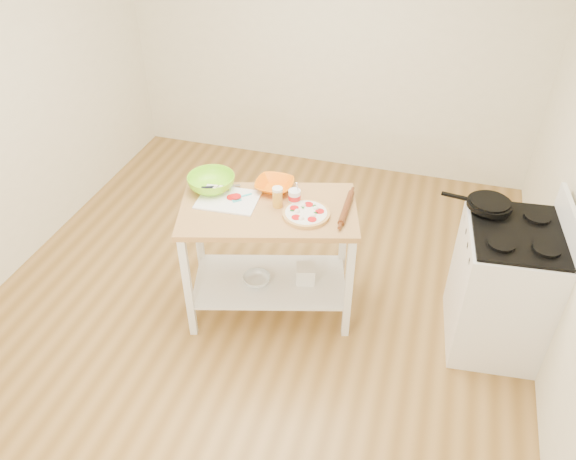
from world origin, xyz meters
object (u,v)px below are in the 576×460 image
(orange_bowl, at_px, (275,185))
(green_bowl, at_px, (211,182))
(shelf_glass_bowl, at_px, (257,280))
(shelf_bin, at_px, (305,274))
(spatula, at_px, (241,198))
(pizza, at_px, (306,213))
(skillet, at_px, (488,204))
(yogurt_tub, at_px, (294,197))
(prep_island, at_px, (269,238))
(cutting_board, at_px, (228,199))
(beer_pint, at_px, (278,197))
(knife, at_px, (215,187))
(rolling_pin, at_px, (346,208))
(gas_stove, at_px, (503,287))

(orange_bowl, bearing_deg, green_bowl, -164.46)
(shelf_glass_bowl, relative_size, shelf_bin, 1.51)
(spatula, xyz_separation_m, orange_bowl, (0.18, 0.19, 0.02))
(pizza, bearing_deg, orange_bowl, 140.38)
(skillet, height_order, yogurt_tub, yogurt_tub)
(prep_island, xyz_separation_m, yogurt_tub, (0.15, 0.11, 0.30))
(skillet, height_order, cutting_board, skillet)
(prep_island, bearing_deg, yogurt_tub, 35.92)
(skillet, xyz_separation_m, spatula, (-1.59, -0.30, -0.06))
(pizza, xyz_separation_m, shelf_bin, (-0.01, 0.08, -0.59))
(beer_pint, bearing_deg, green_bowl, 171.77)
(skillet, xyz_separation_m, cutting_board, (-1.67, -0.33, -0.07))
(pizza, distance_m, shelf_glass_bowl, 0.72)
(pizza, xyz_separation_m, cutting_board, (-0.55, 0.03, -0.01))
(prep_island, bearing_deg, spatula, 167.51)
(knife, relative_size, beer_pint, 1.79)
(knife, bearing_deg, shelf_bin, -26.72)
(green_bowl, height_order, shelf_glass_bowl, green_bowl)
(prep_island, height_order, rolling_pin, rolling_pin)
(pizza, bearing_deg, beer_pint, 166.14)
(skillet, distance_m, beer_pint, 1.37)
(skillet, distance_m, shelf_bin, 1.34)
(gas_stove, relative_size, knife, 4.39)
(knife, bearing_deg, yogurt_tub, -23.55)
(knife, xyz_separation_m, green_bowl, (-0.03, -0.00, 0.03))
(cutting_board, relative_size, rolling_pin, 1.14)
(green_bowl, bearing_deg, shelf_bin, -3.78)
(knife, xyz_separation_m, beer_pint, (0.47, -0.07, 0.05))
(pizza, xyz_separation_m, spatula, (-0.47, 0.05, -0.00))
(prep_island, relative_size, gas_stove, 1.17)
(shelf_glass_bowl, bearing_deg, beer_pint, 35.56)
(gas_stove, bearing_deg, orange_bowl, 171.37)
(knife, distance_m, rolling_pin, 0.92)
(pizza, bearing_deg, knife, 169.55)
(spatula, xyz_separation_m, shelf_glass_bowl, (0.12, -0.10, -0.63))
(cutting_board, bearing_deg, spatula, 15.82)
(gas_stove, distance_m, spatula, 1.84)
(yogurt_tub, height_order, rolling_pin, yogurt_tub)
(yogurt_tub, bearing_deg, shelf_bin, -21.60)
(gas_stove, height_order, pizza, gas_stove)
(rolling_pin, bearing_deg, spatula, -173.73)
(gas_stove, height_order, yogurt_tub, gas_stove)
(beer_pint, xyz_separation_m, yogurt_tub, (0.10, 0.07, -0.02))
(gas_stove, distance_m, cutting_board, 1.92)
(shelf_glass_bowl, bearing_deg, rolling_pin, 16.97)
(prep_island, xyz_separation_m, rolling_pin, (0.50, 0.12, 0.27))
(knife, xyz_separation_m, shelf_glass_bowl, (0.34, -0.17, -0.63))
(orange_bowl, distance_m, yogurt_tub, 0.22)
(cutting_board, relative_size, shelf_glass_bowl, 2.10)
(skillet, xyz_separation_m, yogurt_tub, (-1.23, -0.24, -0.02))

